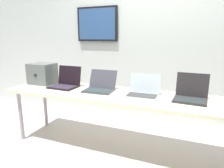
{
  "coord_description": "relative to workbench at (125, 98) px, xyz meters",
  "views": [
    {
      "loc": [
        0.72,
        -2.18,
        1.4
      ],
      "look_at": [
        -0.17,
        0.02,
        0.85
      ],
      "focal_mm": 32.24,
      "sensor_mm": 36.0,
      "label": 1
    }
  ],
  "objects": [
    {
      "name": "laptop_station_1",
      "position": [
        -0.36,
        0.06,
        0.1
      ],
      "size": [
        0.38,
        0.37,
        0.24
      ],
      "color": "#3B3A41",
      "rests_on": "workbench"
    },
    {
      "name": "equipment_box",
      "position": [
        -1.3,
        0.1,
        0.2
      ],
      "size": [
        0.34,
        0.3,
        0.3
      ],
      "color": "#5A5F5E",
      "rests_on": "workbench"
    },
    {
      "name": "laptop_station_0",
      "position": [
        -0.87,
        0.06,
        0.11
      ],
      "size": [
        0.37,
        0.33,
        0.28
      ],
      "color": "black",
      "rests_on": "workbench"
    },
    {
      "name": "back_wall",
      "position": [
        -0.02,
        1.13,
        0.71
      ],
      "size": [
        8.0,
        0.11,
        2.78
      ],
      "color": "silver",
      "rests_on": "ground"
    },
    {
      "name": "laptop_station_3",
      "position": [
        0.72,
        0.07,
        0.11
      ],
      "size": [
        0.36,
        0.33,
        0.28
      ],
      "color": "#272324",
      "rests_on": "workbench"
    },
    {
      "name": "ground",
      "position": [
        0.0,
        0.0,
        -0.71
      ],
      "size": [
        8.0,
        8.0,
        0.04
      ],
      "primitive_type": "cube",
      "color": "#BAAEA8"
    },
    {
      "name": "workbench",
      "position": [
        0.0,
        0.0,
        0.0
      ],
      "size": [
        3.04,
        0.7,
        0.74
      ],
      "color": "beige",
      "rests_on": "ground"
    },
    {
      "name": "laptop_station_2",
      "position": [
        0.21,
        0.04,
        0.1
      ],
      "size": [
        0.36,
        0.31,
        0.24
      ],
      "color": "#A8B4B8",
      "rests_on": "workbench"
    }
  ]
}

